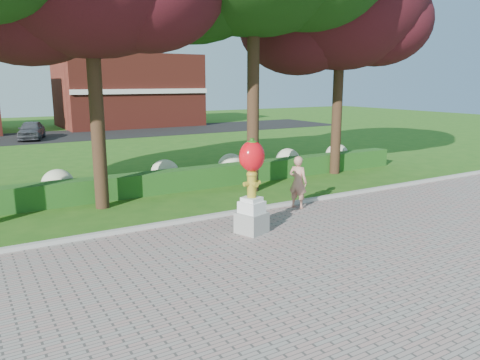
# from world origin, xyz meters

# --- Properties ---
(ground) EXTENTS (100.00, 100.00, 0.00)m
(ground) POSITION_xyz_m (0.00, 0.00, 0.00)
(ground) COLOR #265916
(ground) RESTS_ON ground
(walkway) EXTENTS (40.00, 14.00, 0.04)m
(walkway) POSITION_xyz_m (0.00, -4.00, 0.02)
(walkway) COLOR gray
(walkway) RESTS_ON ground
(curb) EXTENTS (40.00, 0.18, 0.15)m
(curb) POSITION_xyz_m (0.00, 3.00, 0.07)
(curb) COLOR #ADADA5
(curb) RESTS_ON ground
(lawn_hedge) EXTENTS (24.00, 0.70, 0.80)m
(lawn_hedge) POSITION_xyz_m (0.00, 7.00, 0.40)
(lawn_hedge) COLOR #164E19
(lawn_hedge) RESTS_ON ground
(hydrangea_row) EXTENTS (20.10, 1.10, 0.99)m
(hydrangea_row) POSITION_xyz_m (0.57, 8.00, 0.55)
(hydrangea_row) COLOR #B5B88D
(hydrangea_row) RESTS_ON ground
(street) EXTENTS (50.00, 8.00, 0.02)m
(street) POSITION_xyz_m (0.00, 28.00, 0.01)
(street) COLOR black
(street) RESTS_ON ground
(building_right) EXTENTS (12.00, 8.00, 6.40)m
(building_right) POSITION_xyz_m (8.00, 34.00, 3.20)
(building_right) COLOR maroon
(building_right) RESTS_ON ground
(tree_far_right) EXTENTS (7.88, 6.72, 10.21)m
(tree_far_right) POSITION_xyz_m (8.40, 6.58, 6.97)
(tree_far_right) COLOR black
(tree_far_right) RESTS_ON ground
(hydrant_sculpture) EXTENTS (0.88, 0.88, 2.56)m
(hydrant_sculpture) POSITION_xyz_m (0.74, 1.22, 1.40)
(hydrant_sculpture) COLOR gray
(hydrant_sculpture) RESTS_ON walkway
(woman) EXTENTS (0.63, 0.73, 1.70)m
(woman) POSITION_xyz_m (3.37, 2.60, 0.89)
(woman) COLOR tan
(woman) RESTS_ON walkway
(parked_car) EXTENTS (2.50, 4.10, 1.31)m
(parked_car) POSITION_xyz_m (-1.41, 26.85, 0.67)
(parked_car) COLOR #44464C
(parked_car) RESTS_ON street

